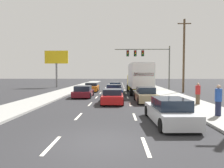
# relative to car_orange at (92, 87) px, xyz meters

# --- Properties ---
(ground_plane) EXTENTS (140.00, 140.00, 0.00)m
(ground_plane) POSITION_rel_car_orange_xyz_m (3.20, 2.89, -0.58)
(ground_plane) COLOR #2B2B2D
(sidewalk_right) EXTENTS (3.18, 80.00, 0.14)m
(sidewalk_right) POSITION_rel_car_orange_xyz_m (10.04, -2.11, -0.51)
(sidewalk_right) COLOR #9E9E99
(sidewalk_right) RESTS_ON ground_plane
(sidewalk_left) EXTENTS (3.18, 80.00, 0.14)m
(sidewalk_left) POSITION_rel_car_orange_xyz_m (-3.64, -2.11, -0.51)
(sidewalk_left) COLOR #9E9E99
(sidewalk_left) RESTS_ON ground_plane
(lane_markings) EXTENTS (3.54, 57.00, 0.01)m
(lane_markings) POSITION_rel_car_orange_xyz_m (3.20, 0.10, -0.58)
(lane_markings) COLOR silver
(lane_markings) RESTS_ON ground_plane
(car_orange) EXTENTS (2.06, 4.24, 1.27)m
(car_orange) POSITION_rel_car_orange_xyz_m (0.00, 0.00, 0.00)
(car_orange) COLOR orange
(car_orange) RESTS_ON ground_plane
(car_maroon) EXTENTS (2.07, 4.24, 1.26)m
(car_maroon) POSITION_rel_car_orange_xyz_m (0.03, -7.27, -0.00)
(car_maroon) COLOR maroon
(car_maroon) RESTS_ON ground_plane
(car_white) EXTENTS (1.98, 4.33, 1.31)m
(car_white) POSITION_rel_car_orange_xyz_m (3.36, 1.03, 0.02)
(car_white) COLOR white
(car_white) RESTS_ON ground_plane
(car_blue) EXTENTS (2.11, 4.48, 1.28)m
(car_blue) POSITION_rel_car_orange_xyz_m (3.34, -5.05, -0.00)
(car_blue) COLOR #1E389E
(car_blue) RESTS_ON ground_plane
(car_red) EXTENTS (1.93, 4.59, 1.25)m
(car_red) POSITION_rel_car_orange_xyz_m (3.38, -11.61, -0.01)
(car_red) COLOR red
(car_red) RESTS_ON ground_plane
(box_truck) EXTENTS (2.78, 9.03, 3.81)m
(box_truck) POSITION_rel_car_orange_xyz_m (6.50, -3.60, 1.59)
(box_truck) COLOR white
(box_truck) RESTS_ON ground_plane
(car_tan) EXTENTS (1.89, 4.12, 1.38)m
(car_tan) POSITION_rel_car_orange_xyz_m (6.38, -11.05, 0.04)
(car_tan) COLOR tan
(car_tan) RESTS_ON ground_plane
(car_silver) EXTENTS (2.03, 4.68, 1.34)m
(car_silver) POSITION_rel_car_orange_xyz_m (6.57, -18.96, 0.03)
(car_silver) COLOR #B7BABF
(car_silver) RESTS_ON ground_plane
(traffic_signal_mast) EXTENTS (9.00, 0.69, 7.09)m
(traffic_signal_mast) POSITION_rel_car_orange_xyz_m (8.14, 4.08, 4.85)
(traffic_signal_mast) COLOR #595B56
(traffic_signal_mast) RESTS_ON ground_plane
(utility_pole_mid) EXTENTS (1.80, 0.28, 9.95)m
(utility_pole_mid) POSITION_rel_car_orange_xyz_m (12.78, -1.38, 4.53)
(utility_pole_mid) COLOR brown
(utility_pole_mid) RESTS_ON ground_plane
(roadside_billboard) EXTENTS (4.44, 0.36, 6.93)m
(roadside_billboard) POSITION_rel_car_orange_xyz_m (-7.87, 8.85, 4.39)
(roadside_billboard) COLOR slate
(roadside_billboard) RESTS_ON ground_plane
(pedestrian_near_corner) EXTENTS (0.38, 0.38, 1.72)m
(pedestrian_near_corner) POSITION_rel_car_orange_xyz_m (10.28, -13.09, 0.41)
(pedestrian_near_corner) COLOR brown
(pedestrian_near_corner) RESTS_ON sidewalk_right
(pedestrian_mid_block) EXTENTS (0.38, 0.38, 1.81)m
(pedestrian_mid_block) POSITION_rel_car_orange_xyz_m (9.73, -17.61, 0.47)
(pedestrian_mid_block) COLOR #1E233F
(pedestrian_mid_block) RESTS_ON sidewalk_right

